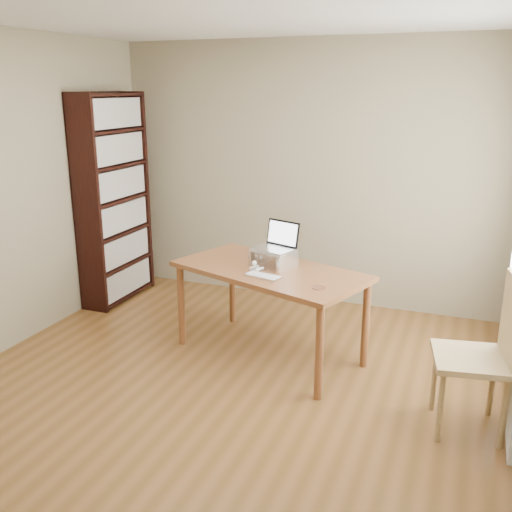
{
  "coord_description": "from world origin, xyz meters",
  "views": [
    {
      "loc": [
        1.57,
        -3.23,
        2.14
      ],
      "look_at": [
        -0.0,
        0.82,
        0.85
      ],
      "focal_mm": 40.0,
      "sensor_mm": 36.0,
      "label": 1
    }
  ],
  "objects_px": {
    "keyboard": "(263,276)",
    "bookshelf": "(114,199)",
    "laptop": "(276,242)",
    "desk": "(270,279)",
    "cat": "(273,258)",
    "chair": "(487,351)"
  },
  "relations": [
    {
      "from": "laptop",
      "to": "chair",
      "type": "distance_m",
      "value": 1.81
    },
    {
      "from": "bookshelf",
      "to": "laptop",
      "type": "relative_size",
      "value": 5.79
    },
    {
      "from": "desk",
      "to": "laptop",
      "type": "relative_size",
      "value": 4.68
    },
    {
      "from": "bookshelf",
      "to": "keyboard",
      "type": "xyz_separation_m",
      "value": [
        1.96,
        -0.93,
        -0.29
      ]
    },
    {
      "from": "cat",
      "to": "bookshelf",
      "type": "bearing_deg",
      "value": -170.28
    },
    {
      "from": "bookshelf",
      "to": "chair",
      "type": "distance_m",
      "value": 3.82
    },
    {
      "from": "keyboard",
      "to": "chair",
      "type": "xyz_separation_m",
      "value": [
        1.61,
        -0.32,
        -0.19
      ]
    },
    {
      "from": "bookshelf",
      "to": "laptop",
      "type": "bearing_deg",
      "value": -16.61
    },
    {
      "from": "laptop",
      "to": "keyboard",
      "type": "relative_size",
      "value": 1.22
    },
    {
      "from": "laptop",
      "to": "chair",
      "type": "relative_size",
      "value": 0.35
    },
    {
      "from": "keyboard",
      "to": "bookshelf",
      "type": "bearing_deg",
      "value": 167.78
    },
    {
      "from": "chair",
      "to": "desk",
      "type": "bearing_deg",
      "value": 151.51
    },
    {
      "from": "laptop",
      "to": "keyboard",
      "type": "xyz_separation_m",
      "value": [
        0.02,
        -0.35,
        -0.18
      ]
    },
    {
      "from": "keyboard",
      "to": "cat",
      "type": "bearing_deg",
      "value": 109.59
    },
    {
      "from": "bookshelf",
      "to": "desk",
      "type": "relative_size",
      "value": 1.24
    },
    {
      "from": "desk",
      "to": "chair",
      "type": "relative_size",
      "value": 1.63
    },
    {
      "from": "cat",
      "to": "chair",
      "type": "height_order",
      "value": "chair"
    },
    {
      "from": "bookshelf",
      "to": "keyboard",
      "type": "relative_size",
      "value": 7.04
    },
    {
      "from": "cat",
      "to": "laptop",
      "type": "bearing_deg",
      "value": 85.87
    },
    {
      "from": "laptop",
      "to": "desk",
      "type": "bearing_deg",
      "value": -71.06
    },
    {
      "from": "laptop",
      "to": "keyboard",
      "type": "bearing_deg",
      "value": -67.41
    },
    {
      "from": "keyboard",
      "to": "chair",
      "type": "relative_size",
      "value": 0.29
    }
  ]
}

